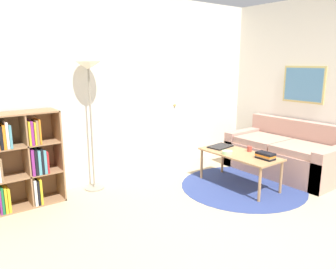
% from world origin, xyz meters
% --- Properties ---
extents(ground_plane, '(14.00, 14.00, 0.00)m').
position_xyz_m(ground_plane, '(0.00, 0.00, 0.00)').
color(ground_plane, tan).
extents(wall_back, '(7.80, 0.11, 2.60)m').
position_xyz_m(wall_back, '(0.02, 2.61, 1.29)').
color(wall_back, silver).
rests_on(wall_back, ground_plane).
extents(wall_right, '(0.08, 5.58, 2.60)m').
position_xyz_m(wall_right, '(2.42, 1.29, 1.30)').
color(wall_right, silver).
rests_on(wall_right, ground_plane).
extents(rug, '(1.68, 1.68, 0.01)m').
position_xyz_m(rug, '(1.03, 1.23, 0.00)').
color(rug, navy).
rests_on(rug, ground_plane).
extents(bookshelf, '(1.14, 0.34, 1.12)m').
position_xyz_m(bookshelf, '(-1.68, 2.39, 0.56)').
color(bookshelf, '#936B47').
rests_on(bookshelf, ground_plane).
extents(floor_lamp, '(0.33, 0.33, 1.68)m').
position_xyz_m(floor_lamp, '(-0.62, 2.39, 1.44)').
color(floor_lamp, gray).
rests_on(floor_lamp, ground_plane).
extents(couch, '(0.85, 1.65, 0.79)m').
position_xyz_m(couch, '(2.02, 1.24, 0.27)').
color(couch, tan).
rests_on(couch, ground_plane).
extents(coffee_table, '(0.51, 1.11, 0.46)m').
position_xyz_m(coffee_table, '(1.01, 1.30, 0.41)').
color(coffee_table, '#AD7F51').
rests_on(coffee_table, ground_plane).
extents(laptop, '(0.38, 0.27, 0.02)m').
position_xyz_m(laptop, '(1.04, 1.68, 0.47)').
color(laptop, black).
rests_on(laptop, coffee_table).
extents(bowl, '(0.14, 0.14, 0.04)m').
position_xyz_m(bowl, '(0.85, 1.37, 0.48)').
color(bowl, '#9ED193').
rests_on(bowl, coffee_table).
extents(book_stack_on_table, '(0.14, 0.23, 0.09)m').
position_xyz_m(book_stack_on_table, '(1.07, 0.92, 0.50)').
color(book_stack_on_table, black).
rests_on(book_stack_on_table, coffee_table).
extents(cup, '(0.07, 0.07, 0.07)m').
position_xyz_m(cup, '(1.19, 1.28, 0.50)').
color(cup, '#A33D33').
rests_on(cup, coffee_table).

